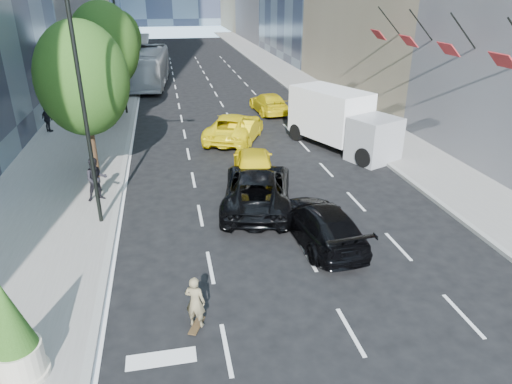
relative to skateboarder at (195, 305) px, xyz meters
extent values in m
plane|color=black|center=(3.20, 3.00, -0.79)|extent=(160.00, 160.00, 0.00)
cube|color=slate|center=(-5.80, 33.00, -0.72)|extent=(6.00, 120.00, 0.15)
cube|color=slate|center=(13.20, 33.00, -0.72)|extent=(4.00, 120.00, 0.15)
cylinder|color=black|center=(-3.30, 7.00, 4.36)|extent=(0.16, 0.16, 10.00)
cylinder|color=black|center=(-3.30, 25.00, 4.36)|extent=(0.16, 0.16, 10.00)
cylinder|color=black|center=(-4.00, 12.00, 0.93)|extent=(0.30, 0.30, 3.15)
ellipsoid|color=#1B380F|center=(-4.00, 12.00, 4.19)|extent=(4.20, 4.20, 5.25)
cylinder|color=black|center=(-4.00, 22.00, 1.05)|extent=(0.30, 0.30, 3.38)
ellipsoid|color=#1B380F|center=(-4.00, 22.00, 4.53)|extent=(4.50, 4.50, 5.62)
cylinder|color=black|center=(-4.00, 35.00, 0.82)|extent=(0.30, 0.30, 2.93)
ellipsoid|color=#1B380F|center=(-4.00, 35.00, 3.84)|extent=(3.90, 3.90, 4.88)
cylinder|color=black|center=(-3.20, 43.00, 1.96)|extent=(0.14, 0.14, 5.20)
imported|color=black|center=(-3.20, 43.00, 3.56)|extent=(2.48, 0.53, 1.00)
cube|color=maroon|center=(13.70, 7.00, 5.21)|extent=(0.64, 1.30, 0.64)
cylinder|color=black|center=(14.35, 11.00, 6.06)|extent=(1.75, 0.08, 1.75)
cube|color=maroon|center=(13.70, 11.00, 5.21)|extent=(0.64, 1.30, 0.64)
cylinder|color=black|center=(14.35, 15.00, 6.06)|extent=(1.75, 0.08, 1.75)
cube|color=maroon|center=(13.70, 15.00, 5.21)|extent=(0.64, 1.30, 0.64)
cylinder|color=black|center=(14.35, 19.00, 6.06)|extent=(1.75, 0.08, 1.75)
cube|color=maroon|center=(13.70, 19.00, 5.21)|extent=(0.64, 1.30, 0.64)
imported|color=brown|center=(0.00, 0.00, 0.00)|extent=(0.68, 0.59, 1.58)
imported|color=black|center=(3.25, 7.39, 0.06)|extent=(4.14, 6.63, 1.71)
imported|color=black|center=(4.98, 4.00, -0.05)|extent=(2.51, 5.29, 1.49)
imported|color=yellow|center=(3.70, 10.62, 0.03)|extent=(2.61, 5.05, 1.64)
imported|color=yellow|center=(4.40, 17.00, -0.11)|extent=(3.03, 4.36, 1.36)
imported|color=yellow|center=(3.70, 17.23, 0.03)|extent=(4.71, 6.49, 1.64)
imported|color=#DDC10B|center=(7.40, 23.50, -0.05)|extent=(2.38, 5.21, 1.48)
imported|color=silver|center=(-1.60, 36.58, 0.95)|extent=(3.96, 12.73, 3.49)
cube|color=white|center=(9.27, 15.16, 1.15)|extent=(4.23, 5.44, 2.84)
cube|color=gray|center=(10.68, 11.87, 0.42)|extent=(3.05, 2.89, 2.42)
cylinder|color=black|center=(9.83, 11.05, -0.27)|extent=(0.75, 1.11, 1.05)
cylinder|color=black|center=(11.86, 11.92, -0.27)|extent=(0.75, 1.11, 1.05)
cylinder|color=black|center=(7.59, 16.27, -0.27)|extent=(0.75, 1.11, 1.05)
cylinder|color=black|center=(9.62, 17.14, -0.27)|extent=(0.75, 1.11, 1.05)
imported|color=black|center=(-3.60, 9.14, 0.34)|extent=(1.12, 0.98, 1.97)
imported|color=black|center=(-8.00, 20.81, 0.20)|extent=(1.00, 0.98, 1.68)
cylinder|color=beige|center=(-4.29, -1.04, -0.19)|extent=(1.13, 1.13, 0.91)
cone|color=#1B380F|center=(-4.29, -1.04, 1.17)|extent=(1.02, 1.02, 1.81)
camera|label=1|loc=(-0.36, -10.32, 7.98)|focal=32.00mm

